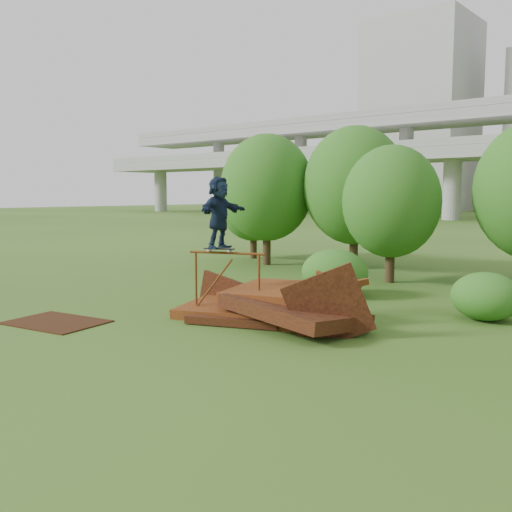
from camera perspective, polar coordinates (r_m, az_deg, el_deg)
The scene contains 13 objects.
ground at distance 12.98m, azimuth -2.98°, elevation -8.03°, with size 240.00×240.00×0.00m, color #2D5116.
scrap_pile at distance 14.36m, azimuth 1.77°, elevation -5.05°, with size 5.81×3.29×2.10m.
grind_rail at distance 14.61m, azimuth -2.93°, elevation -1.66°, with size 1.93×0.79×1.73m.
skateboard at distance 14.62m, azimuth -3.68°, elevation 0.71°, with size 0.81×0.48×0.08m.
skater at distance 14.56m, azimuth -3.71°, elevation 4.37°, with size 1.70×0.54×1.83m, color #132139.
flat_plate at distance 15.13m, azimuth -19.37°, elevation -6.26°, with size 2.33×1.67×0.03m, color black.
tree_0 at distance 25.64m, azimuth 1.09°, elevation 6.83°, with size 4.15×4.15×5.86m.
tree_1 at distance 24.58m, azimuth 9.85°, elevation 6.95°, with size 4.35×4.35×6.05m.
tree_2 at distance 21.04m, azimuth 13.39°, elevation 5.30°, with size 3.50×3.50×4.94m.
tree_6 at distance 28.26m, azimuth -0.25°, elevation 5.58°, with size 3.51×3.51×4.90m.
shrub_left at distance 18.08m, azimuth 7.87°, elevation -1.64°, with size 2.13×1.97×1.48m, color #235717.
shrub_right at distance 15.56m, azimuth 22.01°, elevation -3.77°, with size 1.74×1.60×1.23m, color #235717.
building_left at distance 115.04m, azimuth 16.12°, elevation 13.14°, with size 18.00×16.00×35.00m, color #9E9E99.
Camera 1 is at (8.57, -9.21, 3.20)m, focal length 40.00 mm.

